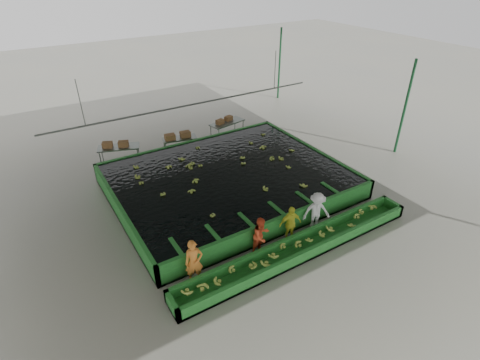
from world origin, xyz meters
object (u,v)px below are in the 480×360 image
box_stack_mid (178,138)px  box_stack_right (224,122)px  box_stack_left (116,147)px  packing_table_right (227,130)px  flotation_tank (228,181)px  sorting_trough (300,248)px  packing_table_mid (180,145)px  worker_d (316,212)px  worker_a (194,262)px  worker_c (290,224)px  packing_table_left (120,155)px  worker_b (261,236)px

box_stack_mid → box_stack_right: size_ratio=1.21×
box_stack_left → packing_table_right: bearing=-1.6°
flotation_tank → sorting_trough: (0.00, -5.10, -0.20)m
flotation_tank → box_stack_mid: (-0.39, 4.72, 0.38)m
box_stack_right → box_stack_left: bearing=179.2°
packing_table_mid → box_stack_mid: 0.42m
sorting_trough → packing_table_mid: packing_table_mid is taller
flotation_tank → box_stack_mid: bearing=94.7°
sorting_trough → worker_d: (1.41, 0.80, 0.57)m
worker_a → packing_table_right: bearing=68.4°
box_stack_left → sorting_trough: bearing=-70.9°
sorting_trough → packing_table_right: (2.85, 10.13, 0.23)m
sorting_trough → box_stack_right: size_ratio=8.70×
worker_c → box_stack_right: bearing=86.3°
flotation_tank → worker_a: size_ratio=6.12×
packing_table_mid → box_stack_right: 3.10m
packing_table_left → worker_b: bearing=-76.4°
sorting_trough → packing_table_right: 10.53m
flotation_tank → packing_table_mid: size_ratio=5.50×
packing_table_left → box_stack_mid: 3.12m
worker_b → packing_table_left: worker_b is taller
worker_a → box_stack_mid: 9.64m
packing_table_left → box_stack_right: bearing=-0.3°
sorting_trough → box_stack_mid: 9.84m
worker_b → flotation_tank: bearing=62.5°
worker_b → box_stack_left: size_ratio=1.18×
worker_a → packing_table_mid: worker_a is taller
box_stack_left → box_stack_mid: (3.18, -0.49, -0.10)m
worker_c → box_stack_left: worker_c is taller
worker_b → worker_d: 2.57m
flotation_tank → sorting_trough: flotation_tank is taller
box_stack_right → sorting_trough: bearing=-104.9°
packing_table_mid → packing_table_right: bearing=5.9°
packing_table_left → box_stack_right: (6.18, -0.04, 0.49)m
worker_b → worker_c: bearing=-12.4°
worker_a → box_stack_right: size_ratio=1.42×
sorting_trough → worker_c: bearing=80.2°
box_stack_right → packing_table_left: bearing=179.7°
worker_a → worker_d: size_ratio=0.99×
worker_a → worker_c: 3.93m
worker_a → worker_b: size_ratio=1.09×
packing_table_left → worker_c: bearing=-69.2°
packing_table_right → box_stack_left: 6.44m
worker_d → packing_table_right: worker_d is taller
sorting_trough → packing_table_left: 10.82m
flotation_tank → worker_c: worker_c is taller
flotation_tank → worker_a: 5.74m
worker_c → packing_table_mid: bearing=104.5°
worker_c → box_stack_right: size_ratio=1.30×
packing_table_mid → box_stack_right: size_ratio=1.58×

